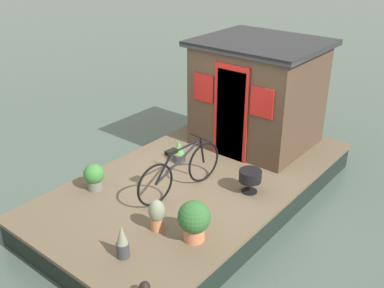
{
  "coord_description": "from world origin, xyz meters",
  "views": [
    {
      "loc": [
        -5.37,
        -4.18,
        4.38
      ],
      "look_at": [
        -0.2,
        0.0,
        1.19
      ],
      "focal_mm": 41.74,
      "sensor_mm": 36.0,
      "label": 1
    }
  ],
  "objects_px": {
    "bicycle": "(181,171)",
    "potted_plant_sage": "(179,152)",
    "charcoal_grill": "(250,177)",
    "potted_plant_fern": "(194,220)",
    "potted_plant_rosemary": "(157,214)",
    "potted_plant_succulent": "(94,176)",
    "potted_plant_thyme": "(122,242)",
    "houseboat_cabin": "(258,93)"
  },
  "relations": [
    {
      "from": "bicycle",
      "to": "potted_plant_sage",
      "type": "relative_size",
      "value": 4.24
    },
    {
      "from": "bicycle",
      "to": "charcoal_grill",
      "type": "xyz_separation_m",
      "value": [
        0.71,
        -0.88,
        -0.11
      ]
    },
    {
      "from": "potted_plant_sage",
      "to": "charcoal_grill",
      "type": "height_order",
      "value": "potted_plant_sage"
    },
    {
      "from": "bicycle",
      "to": "potted_plant_fern",
      "type": "relative_size",
      "value": 2.93
    },
    {
      "from": "potted_plant_rosemary",
      "to": "potted_plant_sage",
      "type": "distance_m",
      "value": 2.11
    },
    {
      "from": "potted_plant_succulent",
      "to": "charcoal_grill",
      "type": "height_order",
      "value": "potted_plant_succulent"
    },
    {
      "from": "potted_plant_thyme",
      "to": "charcoal_grill",
      "type": "xyz_separation_m",
      "value": [
        2.42,
        -0.42,
        0.05
      ]
    },
    {
      "from": "bicycle",
      "to": "potted_plant_sage",
      "type": "distance_m",
      "value": 1.1
    },
    {
      "from": "charcoal_grill",
      "to": "potted_plant_succulent",
      "type": "bearing_deg",
      "value": 126.91
    },
    {
      "from": "houseboat_cabin",
      "to": "potted_plant_sage",
      "type": "distance_m",
      "value": 1.94
    },
    {
      "from": "houseboat_cabin",
      "to": "potted_plant_fern",
      "type": "bearing_deg",
      "value": -162.42
    },
    {
      "from": "potted_plant_fern",
      "to": "potted_plant_succulent",
      "type": "distance_m",
      "value": 2.12
    },
    {
      "from": "houseboat_cabin",
      "to": "potted_plant_fern",
      "type": "distance_m",
      "value": 3.51
    },
    {
      "from": "potted_plant_fern",
      "to": "potted_plant_succulent",
      "type": "relative_size",
      "value": 1.32
    },
    {
      "from": "houseboat_cabin",
      "to": "potted_plant_rosemary",
      "type": "xyz_separation_m",
      "value": [
        -3.43,
        -0.48,
        -0.78
      ]
    },
    {
      "from": "potted_plant_fern",
      "to": "bicycle",
      "type": "bearing_deg",
      "value": 48.62
    },
    {
      "from": "houseboat_cabin",
      "to": "bicycle",
      "type": "relative_size",
      "value": 1.29
    },
    {
      "from": "charcoal_grill",
      "to": "potted_plant_rosemary",
      "type": "bearing_deg",
      "value": 164.09
    },
    {
      "from": "houseboat_cabin",
      "to": "charcoal_grill",
      "type": "distance_m",
      "value": 2.12
    },
    {
      "from": "bicycle",
      "to": "potted_plant_succulent",
      "type": "height_order",
      "value": "bicycle"
    },
    {
      "from": "potted_plant_sage",
      "to": "potted_plant_succulent",
      "type": "relative_size",
      "value": 0.91
    },
    {
      "from": "bicycle",
      "to": "potted_plant_thyme",
      "type": "relative_size",
      "value": 3.55
    },
    {
      "from": "bicycle",
      "to": "potted_plant_sage",
      "type": "xyz_separation_m",
      "value": [
        0.81,
        0.72,
        -0.19
      ]
    },
    {
      "from": "bicycle",
      "to": "potted_plant_succulent",
      "type": "distance_m",
      "value": 1.44
    },
    {
      "from": "bicycle",
      "to": "potted_plant_rosemary",
      "type": "xyz_separation_m",
      "value": [
        -0.99,
        -0.39,
        -0.14
      ]
    },
    {
      "from": "potted_plant_rosemary",
      "to": "charcoal_grill",
      "type": "relative_size",
      "value": 1.22
    },
    {
      "from": "houseboat_cabin",
      "to": "potted_plant_sage",
      "type": "xyz_separation_m",
      "value": [
        -1.63,
        0.64,
        -0.84
      ]
    },
    {
      "from": "potted_plant_rosemary",
      "to": "potted_plant_thyme",
      "type": "height_order",
      "value": "potted_plant_thyme"
    },
    {
      "from": "potted_plant_succulent",
      "to": "potted_plant_sage",
      "type": "bearing_deg",
      "value": -15.25
    },
    {
      "from": "potted_plant_fern",
      "to": "charcoal_grill",
      "type": "height_order",
      "value": "potted_plant_fern"
    },
    {
      "from": "potted_plant_sage",
      "to": "potted_plant_thyme",
      "type": "height_order",
      "value": "potted_plant_thyme"
    },
    {
      "from": "charcoal_grill",
      "to": "bicycle",
      "type": "bearing_deg",
      "value": 129.02
    },
    {
      "from": "potted_plant_fern",
      "to": "potted_plant_thyme",
      "type": "bearing_deg",
      "value": 150.2
    },
    {
      "from": "houseboat_cabin",
      "to": "potted_plant_rosemary",
      "type": "height_order",
      "value": "houseboat_cabin"
    },
    {
      "from": "houseboat_cabin",
      "to": "bicycle",
      "type": "bearing_deg",
      "value": -178.0
    },
    {
      "from": "bicycle",
      "to": "potted_plant_succulent",
      "type": "relative_size",
      "value": 3.87
    },
    {
      "from": "potted_plant_succulent",
      "to": "potted_plant_fern",
      "type": "bearing_deg",
      "value": -90.41
    },
    {
      "from": "houseboat_cabin",
      "to": "bicycle",
      "type": "xyz_separation_m",
      "value": [
        -2.44,
        -0.09,
        -0.65
      ]
    },
    {
      "from": "houseboat_cabin",
      "to": "potted_plant_fern",
      "type": "height_order",
      "value": "houseboat_cabin"
    },
    {
      "from": "potted_plant_rosemary",
      "to": "houseboat_cabin",
      "type": "bearing_deg",
      "value": 7.95
    },
    {
      "from": "potted_plant_sage",
      "to": "potted_plant_thyme",
      "type": "relative_size",
      "value": 0.84
    },
    {
      "from": "houseboat_cabin",
      "to": "potted_plant_sage",
      "type": "relative_size",
      "value": 5.46
    }
  ]
}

